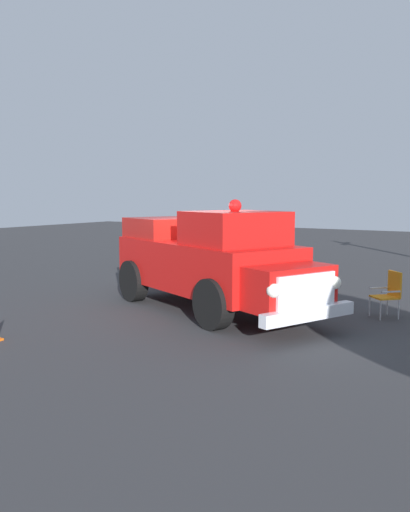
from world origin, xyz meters
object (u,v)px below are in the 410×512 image
vintage_fire_truck (211,259)px  lawn_chair_by_car (390,291)px  classic_hot_rod (211,248)px  lawn_chair_near_truck (186,242)px  spectator_seated (186,240)px

vintage_fire_truck → lawn_chair_by_car: (1.42, -3.72, -0.61)m
classic_hot_rod → lawn_chair_by_car: 8.76m
vintage_fire_truck → lawn_chair_near_truck: size_ratio=6.19×
lawn_chair_near_truck → vintage_fire_truck: bearing=-143.4°
classic_hot_rod → spectator_seated: classic_hot_rod is taller
lawn_chair_near_truck → spectator_seated: bearing=-141.0°
lawn_chair_near_truck → lawn_chair_by_car: same height
classic_hot_rod → lawn_chair_near_truck: classic_hot_rod is taller
classic_hot_rod → spectator_seated: bearing=46.7°
lawn_chair_near_truck → spectator_seated: (-0.10, -0.08, 0.11)m
lawn_chair_by_car → spectator_seated: spectator_seated is taller
vintage_fire_truck → lawn_chair_near_truck: 11.30m
lawn_chair_near_truck → classic_hot_rod: bearing=-133.6°
classic_hot_rod → lawn_chair_near_truck: bearing=46.4°
vintage_fire_truck → spectator_seated: vintage_fire_truck is taller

